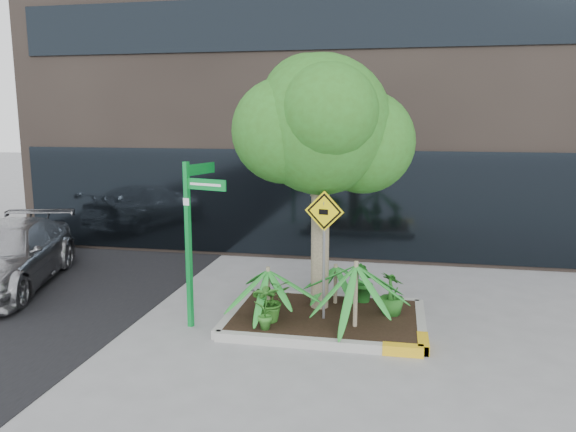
% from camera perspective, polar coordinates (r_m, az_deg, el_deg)
% --- Properties ---
extents(ground, '(80.00, 80.00, 0.00)m').
position_cam_1_polar(ground, '(9.56, 2.35, -11.31)').
color(ground, gray).
rests_on(ground, ground).
extents(planter, '(3.35, 2.36, 0.15)m').
position_cam_1_polar(planter, '(9.74, 3.97, -10.25)').
color(planter, '#9E9E99').
rests_on(planter, ground).
extents(tree, '(3.05, 2.71, 4.58)m').
position_cam_1_polar(tree, '(9.58, 3.41, 9.21)').
color(tree, tan).
rests_on(tree, ground).
extents(palm_front, '(1.22, 1.22, 1.35)m').
position_cam_1_polar(palm_front, '(8.97, 6.94, -5.01)').
color(palm_front, tan).
rests_on(palm_front, ground).
extents(palm_left, '(0.97, 0.97, 1.08)m').
position_cam_1_polar(palm_left, '(9.39, -2.05, -5.53)').
color(palm_left, tan).
rests_on(palm_left, ground).
extents(palm_back, '(0.82, 0.82, 0.91)m').
position_cam_1_polar(palm_back, '(10.13, 4.87, -5.16)').
color(palm_back, tan).
rests_on(palm_back, ground).
extents(parked_car, '(2.99, 4.88, 1.32)m').
position_cam_1_polar(parked_car, '(12.91, -26.80, -3.65)').
color(parked_car, '#A1A1A5').
rests_on(parked_car, ground).
extents(shrub_a, '(0.88, 0.88, 0.72)m').
position_cam_1_polar(shrub_a, '(9.33, -1.84, -8.50)').
color(shrub_a, '#28611B').
rests_on(shrub_a, planter).
extents(shrub_b, '(0.59, 0.59, 0.74)m').
position_cam_1_polar(shrub_b, '(9.77, 10.50, -7.74)').
color(shrub_b, '#22631D').
rests_on(shrub_b, planter).
extents(shrub_c, '(0.49, 0.49, 0.76)m').
position_cam_1_polar(shrub_c, '(8.98, -2.26, -9.14)').
color(shrub_c, '#2E7122').
rests_on(shrub_c, planter).
extents(shrub_d, '(0.52, 0.52, 0.78)m').
position_cam_1_polar(shrub_d, '(10.29, 7.71, -6.64)').
color(shrub_d, '#1A591A').
rests_on(shrub_d, planter).
extents(street_sign_post, '(0.79, 0.97, 2.77)m').
position_cam_1_polar(street_sign_post, '(9.31, -9.67, -1.03)').
color(street_sign_post, '#0C8B32').
rests_on(street_sign_post, ground).
extents(cattle_sign, '(0.65, 0.16, 2.16)m').
position_cam_1_polar(cattle_sign, '(9.14, 3.69, -1.78)').
color(cattle_sign, slate).
rests_on(cattle_sign, ground).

